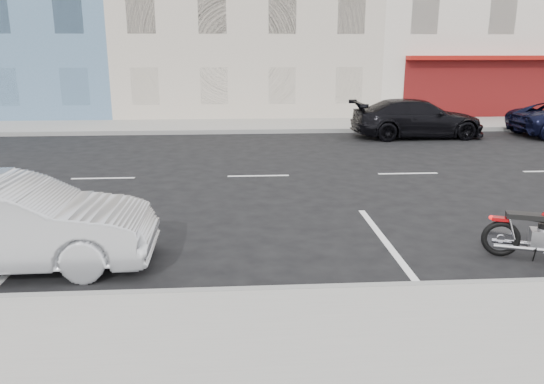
{
  "coord_description": "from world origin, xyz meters",
  "views": [
    {
      "loc": [
        -2.55,
        -13.49,
        3.27
      ],
      "look_at": [
        -1.94,
        -4.52,
        0.8
      ],
      "focal_mm": 35.0,
      "sensor_mm": 36.0,
      "label": 1
    }
  ],
  "objects": [
    {
      "name": "car_far",
      "position": [
        4.14,
        5.74,
        0.71
      ],
      "size": [
        4.92,
        2.13,
        1.41
      ],
      "primitive_type": "imported",
      "rotation": [
        0.0,
        0.0,
        1.6
      ],
      "color": "black",
      "rests_on": "ground"
    },
    {
      "name": "curb_far",
      "position": [
        -5.0,
        7.0,
        0.08
      ],
      "size": [
        80.0,
        0.12,
        0.16
      ],
      "primitive_type": "cube",
      "color": "gray",
      "rests_on": "ground"
    },
    {
      "name": "curb_near",
      "position": [
        -5.0,
        -7.0,
        0.08
      ],
      "size": [
        80.0,
        0.12,
        0.16
      ],
      "primitive_type": "cube",
      "color": "gray",
      "rests_on": "ground"
    },
    {
      "name": "ground",
      "position": [
        0.0,
        0.0,
        0.0
      ],
      "size": [
        120.0,
        120.0,
        0.0
      ],
      "primitive_type": "plane",
      "color": "black",
      "rests_on": "ground"
    },
    {
      "name": "sedan_silver",
      "position": [
        -6.0,
        -5.7,
        0.71
      ],
      "size": [
        4.32,
        1.58,
        1.41
      ],
      "primitive_type": "imported",
      "rotation": [
        0.0,
        0.0,
        1.59
      ],
      "color": "#B6B8BE",
      "rests_on": "ground"
    },
    {
      "name": "sidewalk_far",
      "position": [
        -5.0,
        8.7,
        0.07
      ],
      "size": [
        80.0,
        3.4,
        0.15
      ],
      "primitive_type": "cube",
      "color": "gray",
      "rests_on": "ground"
    }
  ]
}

